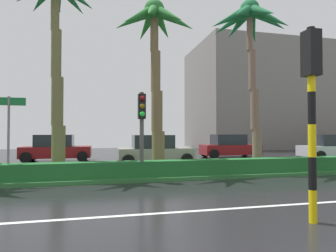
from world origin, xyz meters
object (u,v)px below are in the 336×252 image
Objects in this scene: palm_tree_centre at (56,14)px; traffic_signal_foreground at (311,88)px; car_in_traffic_fifth at (331,148)px; palm_tree_centre_right at (155,38)px; palm_tree_mid_right at (250,30)px; street_name_sign at (9,127)px; car_in_traffic_third at (155,150)px; car_in_traffic_second at (56,148)px; car_in_traffic_fourth at (230,146)px; traffic_signal_median_right at (142,119)px.

palm_tree_centre is 10.46m from traffic_signal_foreground.
car_in_traffic_fifth is at bearing -134.20° from traffic_signal_foreground.
palm_tree_centre_right is at bearing -162.14° from car_in_traffic_fifth.
palm_tree_mid_right is 2.67× the size of street_name_sign.
car_in_traffic_second is at bearing 150.71° from car_in_traffic_third.
palm_tree_centre_right reaches higher than car_in_traffic_fifth.
car_in_traffic_third is at bearing 37.66° from palm_tree_centre.
palm_tree_centre is at bearing 177.19° from palm_tree_mid_right.
palm_tree_centre is 4.25m from palm_tree_centre_right.
palm_tree_centre reaches higher than car_in_traffic_third.
street_name_sign is 0.73× the size of traffic_signal_foreground.
car_in_traffic_fourth is (11.16, 7.01, -6.02)m from palm_tree_centre.
palm_tree_mid_right is 1.86× the size of car_in_traffic_third.
palm_tree_centre is at bearing 49.21° from street_name_sign.
traffic_signal_median_right is 15.08m from car_in_traffic_fifth.
car_in_traffic_fourth is 6.82m from car_in_traffic_fifth.
car_in_traffic_fourth is (6.26, 3.22, 0.00)m from car_in_traffic_third.
palm_tree_centre_right is 1.78× the size of car_in_traffic_second.
car_in_traffic_second is at bearing 125.29° from palm_tree_centre_right.
palm_tree_mid_right is at bearing -37.76° from car_in_traffic_second.
palm_tree_centre is 1.07× the size of palm_tree_mid_right.
street_name_sign is at bearing -139.55° from car_in_traffic_third.
traffic_signal_foreground is 0.95× the size of car_in_traffic_fourth.
car_in_traffic_fourth is at bearing 34.33° from street_name_sign.
traffic_signal_foreground is (6.21, -7.39, -4.04)m from palm_tree_centre.
street_name_sign is 0.70× the size of car_in_traffic_fourth.
car_in_traffic_third is 12.39m from car_in_traffic_fifth.
palm_tree_centre is at bearing -147.88° from car_in_traffic_fourth.
palm_tree_centre is at bearing -81.90° from car_in_traffic_second.
palm_tree_centre reaches higher than traffic_signal_median_right.
palm_tree_mid_right is 1.86× the size of car_in_traffic_second.
palm_tree_centre is 8.72m from palm_tree_mid_right.
car_in_traffic_second is (-5.18, 7.32, -5.23)m from palm_tree_centre_right.
traffic_signal_foreground reaches higher than car_in_traffic_second.
traffic_signal_median_right is 0.76× the size of car_in_traffic_second.
car_in_traffic_fourth and car_in_traffic_fifth have the same top height.
car_in_traffic_fourth is (2.45, 7.43, -5.89)m from palm_tree_mid_right.
palm_tree_mid_right is 11.31m from car_in_traffic_fifth.
palm_tree_centre reaches higher than palm_tree_centre_right.
traffic_signal_foreground is 16.30m from car_in_traffic_second.
palm_tree_centre_right reaches higher than car_in_traffic_fourth.
traffic_signal_median_right is 0.76× the size of car_in_traffic_third.
car_in_traffic_fourth is at bearing -0.43° from car_in_traffic_second.
car_in_traffic_fifth is at bearing 17.86° from palm_tree_centre_right.
traffic_signal_median_right is at bearing -63.93° from traffic_signal_foreground.
palm_tree_mid_right is 8.37m from traffic_signal_foreground.
palm_tree_centre_right reaches higher than car_in_traffic_third.
palm_tree_centre is 5.85m from traffic_signal_median_right.
palm_tree_centre_right is 2.34× the size of traffic_signal_median_right.
traffic_signal_foreground is (2.79, -5.71, 0.40)m from traffic_signal_median_right.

